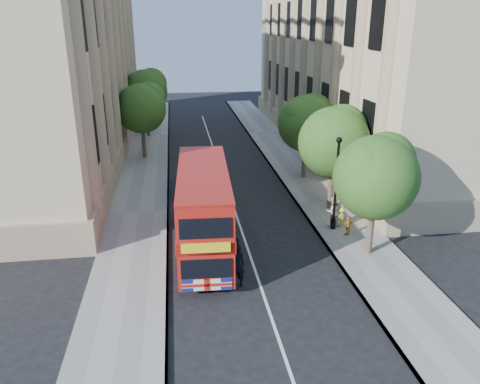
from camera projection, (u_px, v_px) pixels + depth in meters
name	position (u px, v px, depth m)	size (l,w,h in m)	color
ground	(264.00, 297.00, 19.64)	(120.00, 120.00, 0.00)	black
pavement_right	(324.00, 202.00, 29.67)	(3.50, 80.00, 0.12)	gray
pavement_left	(139.00, 212.00, 28.15)	(3.50, 80.00, 0.12)	gray
building_right	(370.00, 44.00, 40.65)	(12.00, 38.00, 18.00)	#C6B689
building_left	(38.00, 46.00, 37.02)	(12.00, 38.00, 18.00)	#C6B689
tree_right_near	(377.00, 173.00, 21.76)	(4.00, 4.00, 6.08)	#473828
tree_right_mid	(335.00, 139.00, 27.27)	(4.20, 4.20, 6.37)	#473828
tree_right_far	(307.00, 120.00, 32.89)	(4.00, 4.00, 6.15)	#473828
tree_left_far	(142.00, 106.00, 37.80)	(4.00, 4.00, 6.30)	#473828
tree_left_back	(146.00, 89.00, 45.14)	(4.20, 4.20, 6.65)	#473828
lamp_post	(336.00, 188.00, 25.00)	(0.32, 0.32, 5.16)	black
double_decker_bus	(204.00, 208.00, 22.85)	(2.82, 9.11, 4.16)	#A5130B
box_van	(201.00, 174.00, 31.29)	(2.02, 4.49, 2.52)	black
police_constable	(236.00, 265.00, 20.07)	(0.75, 0.49, 2.06)	black
woman_pedestrian	(333.00, 211.00, 25.86)	(0.84, 0.65, 1.72)	beige
child_a	(348.00, 226.00, 24.86)	(0.60, 0.25, 1.03)	orange
child_b	(341.00, 217.00, 25.89)	(0.72, 0.42, 1.12)	#CACB45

